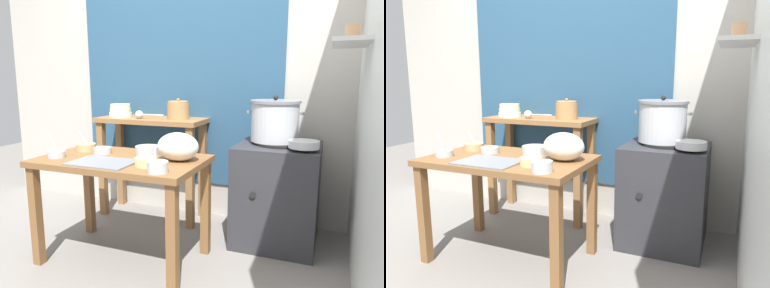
{
  "view_description": "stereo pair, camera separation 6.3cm",
  "coord_description": "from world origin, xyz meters",
  "views": [
    {
      "loc": [
        1.18,
        -1.96,
        1.25
      ],
      "look_at": [
        0.33,
        0.18,
        0.82
      ],
      "focal_mm": 33.45,
      "sensor_mm": 36.0,
      "label": 1
    },
    {
      "loc": [
        1.24,
        -1.93,
        1.25
      ],
      "look_at": [
        0.33,
        0.18,
        0.82
      ],
      "focal_mm": 33.45,
      "sensor_mm": 36.0,
      "label": 2
    }
  ],
  "objects": [
    {
      "name": "wide_pan",
      "position": [
        1.01,
        0.53,
        0.81
      ],
      "size": [
        0.2,
        0.2,
        0.05
      ],
      "primitive_type": "cylinder",
      "color": "#B7BABF",
      "rests_on": "stove_block"
    },
    {
      "name": "wall_right",
      "position": [
        1.4,
        0.2,
        1.3
      ],
      "size": [
        0.3,
        3.2,
        2.6
      ],
      "color": "silver",
      "rests_on": "ground"
    },
    {
      "name": "plastic_bag",
      "position": [
        0.27,
        0.11,
        0.81
      ],
      "size": [
        0.28,
        0.21,
        0.18
      ],
      "primitive_type": "ellipsoid",
      "color": "silver",
      "rests_on": "prep_table"
    },
    {
      "name": "bowl_stack_enamel",
      "position": [
        -0.6,
        0.8,
        0.96
      ],
      "size": [
        0.2,
        0.2,
        0.12
      ],
      "color": "silver",
      "rests_on": "back_shelf_table"
    },
    {
      "name": "prep_bowl_0",
      "position": [
        -0.0,
        0.19,
        0.75
      ],
      "size": [
        0.17,
        0.17,
        0.06
      ],
      "color": "#B7BABF",
      "rests_on": "prep_table"
    },
    {
      "name": "back_shelf_table",
      "position": [
        -0.31,
        0.83,
        0.68
      ],
      "size": [
        0.96,
        0.4,
        0.9
      ],
      "color": "olive",
      "rests_on": "ground"
    },
    {
      "name": "steamer_pot",
      "position": [
        0.78,
        0.72,
        0.93
      ],
      "size": [
        0.42,
        0.37,
        0.34
      ],
      "color": "#B7BABF",
      "rests_on": "stove_block"
    },
    {
      "name": "clay_pot",
      "position": [
        -0.05,
        0.83,
        0.98
      ],
      "size": [
        0.19,
        0.19,
        0.18
      ],
      "color": "#A37A4C",
      "rests_on": "back_shelf_table"
    },
    {
      "name": "prep_table",
      "position": [
        -0.12,
        0.03,
        0.61
      ],
      "size": [
        1.1,
        0.66,
        0.72
      ],
      "color": "brown",
      "rests_on": "ground"
    },
    {
      "name": "wall_back",
      "position": [
        0.08,
        1.1,
        1.3
      ],
      "size": [
        4.4,
        0.12,
        2.6
      ],
      "color": "#B2ADA3",
      "rests_on": "ground"
    },
    {
      "name": "serving_tray",
      "position": [
        -0.14,
        -0.14,
        0.72
      ],
      "size": [
        0.4,
        0.28,
        0.01
      ],
      "primitive_type": "cube",
      "color": "slate",
      "rests_on": "prep_table"
    },
    {
      "name": "stove_block",
      "position": [
        0.82,
        0.7,
        0.38
      ],
      "size": [
        0.6,
        0.61,
        0.78
      ],
      "color": "#2D2D33",
      "rests_on": "ground"
    },
    {
      "name": "prep_bowl_4",
      "position": [
        -0.53,
        -0.11,
        0.75
      ],
      "size": [
        0.11,
        0.11,
        0.16
      ],
      "color": "#B7BABF",
      "rests_on": "prep_table"
    },
    {
      "name": "prep_bowl_1",
      "position": [
        0.28,
        -0.21,
        0.76
      ],
      "size": [
        0.12,
        0.12,
        0.15
      ],
      "color": "#B7BABF",
      "rests_on": "prep_table"
    },
    {
      "name": "ladle",
      "position": [
        -0.37,
        0.75,
        0.94
      ],
      "size": [
        0.26,
        0.07,
        0.07
      ],
      "color": "#B7BABF",
      "rests_on": "back_shelf_table"
    },
    {
      "name": "ground_plane",
      "position": [
        0.0,
        0.0,
        0.0
      ],
      "size": [
        9.0,
        9.0,
        0.0
      ],
      "primitive_type": "plane",
      "color": "gray"
    },
    {
      "name": "prep_bowl_2",
      "position": [
        -0.32,
        0.11,
        0.74
      ],
      "size": [
        0.13,
        0.13,
        0.04
      ],
      "color": "#B7BABF",
      "rests_on": "prep_table"
    },
    {
      "name": "prep_bowl_3",
      "position": [
        -0.49,
        0.15,
        0.75
      ],
      "size": [
        0.14,
        0.14,
        0.15
      ],
      "color": "tan",
      "rests_on": "prep_table"
    },
    {
      "name": "prep_bowl_5",
      "position": [
        0.14,
        -0.1,
        0.75
      ],
      "size": [
        0.13,
        0.13,
        0.05
      ],
      "color": "#E5C684",
      "rests_on": "prep_table"
    }
  ]
}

